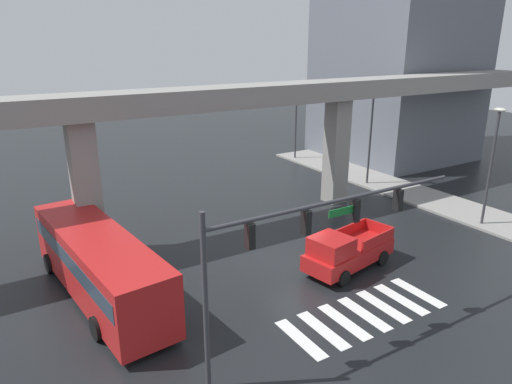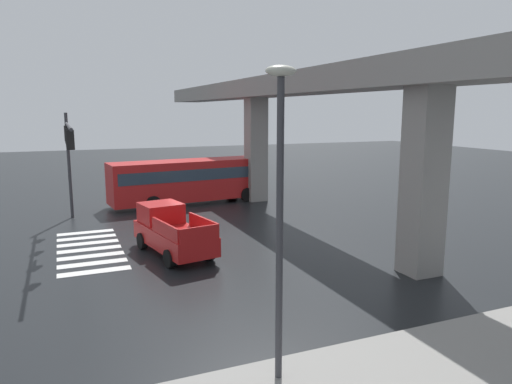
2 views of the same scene
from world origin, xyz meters
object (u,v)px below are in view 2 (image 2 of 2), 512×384
Objects in this scene: pickup_truck at (171,231)px; traffic_signal_mast at (69,143)px; city_bus at (190,179)px; street_lamp_near_corner at (280,191)px.

traffic_signal_mast is (-5.72, -3.93, 3.68)m from pickup_truck.
traffic_signal_mast is at bearing -145.52° from pickup_truck.
traffic_signal_mast is (5.22, -7.69, 2.94)m from city_bus.
city_bus is 1.01× the size of traffic_signal_mast.
pickup_truck is at bearing -18.97° from city_bus.
street_lamp_near_corner is at bearing 13.18° from traffic_signal_mast.
street_lamp_near_corner reaches higher than city_bus.
pickup_truck is 0.49× the size of city_bus.
traffic_signal_mast is at bearing -166.82° from street_lamp_near_corner.
city_bus reaches higher than pickup_truck.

